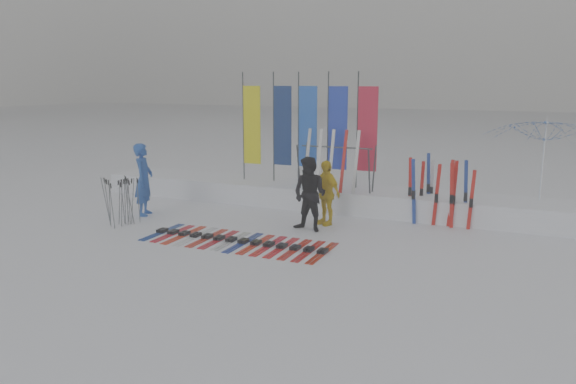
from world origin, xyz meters
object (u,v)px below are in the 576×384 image
at_px(ski_row, 237,241).
at_px(person_blue, 144,180).
at_px(tent_canopy, 544,170).
at_px(ski_rack, 336,162).
at_px(person_yellow, 326,193).
at_px(person_black, 310,194).

bearing_deg(ski_row, person_blue, 159.95).
relative_size(tent_canopy, ski_rack, 1.48).
height_order(tent_canopy, ski_rack, tent_canopy).
bearing_deg(tent_canopy, ski_row, -143.63).
xyz_separation_m(person_yellow, tent_canopy, (4.94, 2.27, 0.54)).
bearing_deg(person_yellow, person_black, -72.59).
xyz_separation_m(person_blue, ski_rack, (4.55, 2.45, 0.42)).
relative_size(person_yellow, ski_rack, 0.80).
relative_size(tent_canopy, ski_row, 0.71).
distance_m(person_blue, ski_row, 3.86).
bearing_deg(person_yellow, person_blue, -139.81).
distance_m(person_black, person_yellow, 0.75).
xyz_separation_m(person_black, ski_rack, (-0.09, 2.17, 0.49)).
bearing_deg(person_yellow, ski_rack, 127.41).
xyz_separation_m(person_yellow, ski_rack, (-0.23, 1.44, 0.57)).
bearing_deg(person_blue, person_yellow, -99.95).
bearing_deg(person_yellow, tent_canopy, 52.94).
bearing_deg(person_black, tent_canopy, 40.35).
relative_size(person_black, ski_row, 0.42).
xyz_separation_m(person_yellow, ski_row, (-1.27, -2.30, -0.78)).
height_order(person_blue, ski_rack, person_blue).
relative_size(person_blue, person_black, 1.08).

